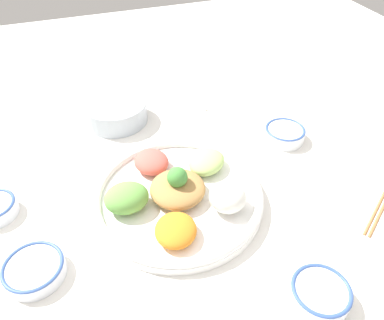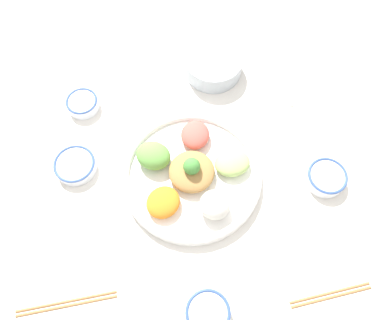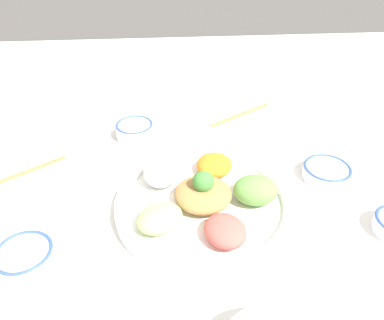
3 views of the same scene
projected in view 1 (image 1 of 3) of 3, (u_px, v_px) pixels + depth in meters
ground_plane at (183, 192)px, 0.86m from camera, size 2.40×2.40×0.00m
salad_platter at (177, 194)px, 0.82m from camera, size 0.37×0.37×0.10m
sauce_bowl_red at (285, 133)px, 0.99m from camera, size 0.11×0.11×0.04m
sauce_bowl_dark at (320, 294)px, 0.64m from camera, size 0.10×0.10×0.04m
rice_bowl_plain at (34, 269)px, 0.69m from camera, size 0.11×0.11×0.03m
side_serving_bowl at (116, 111)px, 1.05m from camera, size 0.18×0.18×0.06m
chopsticks_pair_near at (381, 206)px, 0.82m from camera, size 0.13×0.18×0.01m
serving_spoon_main at (239, 115)px, 1.09m from camera, size 0.10×0.10×0.01m
serving_spoon_extra at (193, 98)px, 1.16m from camera, size 0.13×0.05×0.01m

